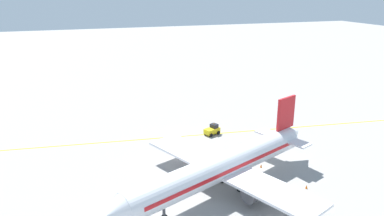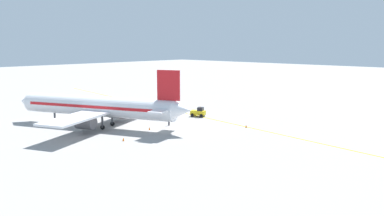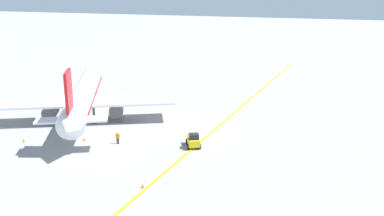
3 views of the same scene
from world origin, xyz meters
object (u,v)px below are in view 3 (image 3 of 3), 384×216
traffic_cone_by_wingtip (24,140)px  ground_crew_worker (118,137)px  airplane_at_gate (83,97)px  traffic_cone_mid_apron (143,186)px  baggage_tug_white (193,140)px  traffic_cone_far_edge (73,101)px  traffic_cone_near_nose (84,139)px

traffic_cone_by_wingtip → ground_crew_worker: bearing=13.8°
airplane_at_gate → traffic_cone_mid_apron: (17.78, -19.44, -3.43)m
baggage_tug_white → traffic_cone_far_edge: (-26.75, 14.67, -0.63)m
airplane_at_gate → traffic_cone_far_edge: airplane_at_gate is taller
traffic_cone_near_nose → traffic_cone_by_wingtip: same height
airplane_at_gate → baggage_tug_white: bearing=-17.6°
ground_crew_worker → traffic_cone_by_wingtip: ground_crew_worker is taller
airplane_at_gate → traffic_cone_near_nose: (4.56, -8.29, -3.43)m
baggage_tug_white → ground_crew_worker: 10.23m
airplane_at_gate → ground_crew_worker: airplane_at_gate is taller
ground_crew_worker → traffic_cone_by_wingtip: (-12.56, -3.08, -0.63)m
traffic_cone_mid_apron → traffic_cone_by_wingtip: size_ratio=1.00×
ground_crew_worker → traffic_cone_near_nose: ground_crew_worker is taller
ground_crew_worker → traffic_cone_far_edge: (-16.68, 16.49, -0.63)m
ground_crew_worker → traffic_cone_by_wingtip: 12.94m
traffic_cone_mid_apron → baggage_tug_white: bearing=82.4°
traffic_cone_mid_apron → traffic_cone_by_wingtip: bearing=158.2°
ground_crew_worker → traffic_cone_mid_apron: bearing=-54.0°
airplane_at_gate → traffic_cone_far_edge: (-7.19, 8.46, -3.43)m
ground_crew_worker → traffic_cone_near_nose: 4.98m
airplane_at_gate → baggage_tug_white: 20.70m
baggage_tug_white → traffic_cone_by_wingtip: baggage_tug_white is taller
baggage_tug_white → traffic_cone_mid_apron: size_ratio=6.09×
traffic_cone_mid_apron → traffic_cone_by_wingtip: same height
airplane_at_gate → traffic_cone_mid_apron: bearing=-47.6°
traffic_cone_by_wingtip → traffic_cone_near_nose: bearing=20.3°
traffic_cone_mid_apron → traffic_cone_far_edge: size_ratio=1.00×
baggage_tug_white → airplane_at_gate: bearing=162.4°
airplane_at_gate → traffic_cone_by_wingtip: size_ratio=61.49×
baggage_tug_white → ground_crew_worker: size_ratio=1.99×
baggage_tug_white → traffic_cone_by_wingtip: size_ratio=6.09×
airplane_at_gate → baggage_tug_white: (19.55, -6.20, -2.81)m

